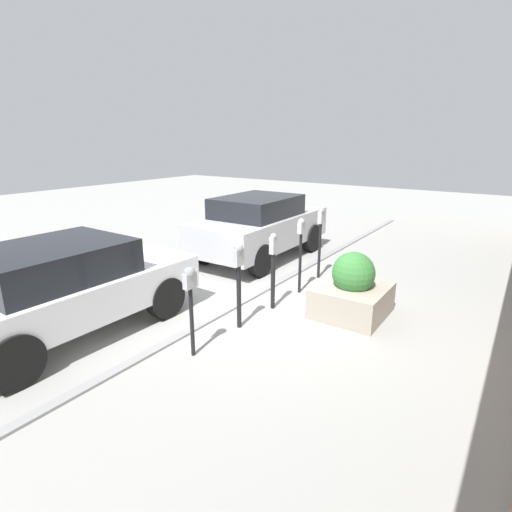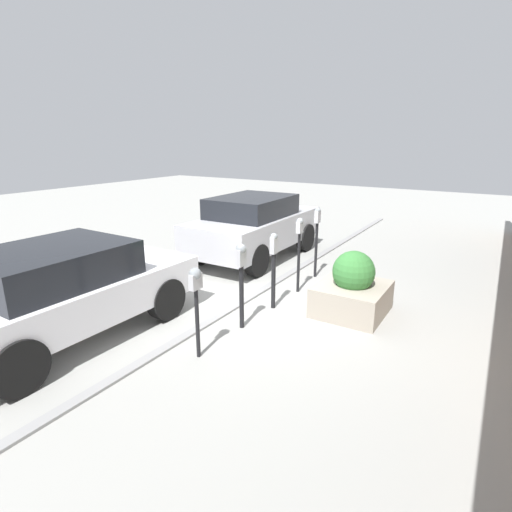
{
  "view_description": "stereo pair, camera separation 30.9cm",
  "coord_description": "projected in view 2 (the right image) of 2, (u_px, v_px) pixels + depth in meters",
  "views": [
    {
      "loc": [
        -5.77,
        -4.11,
        3.0
      ],
      "look_at": [
        0.0,
        -0.15,
        0.94
      ],
      "focal_mm": 28.0,
      "sensor_mm": 36.0,
      "label": 1
    },
    {
      "loc": [
        -5.94,
        -3.86,
        3.0
      ],
      "look_at": [
        0.0,
        -0.15,
        0.94
      ],
      "focal_mm": 28.0,
      "sensor_mm": 36.0,
      "label": 2
    }
  ],
  "objects": [
    {
      "name": "parked_car_middle",
      "position": [
        255.0,
        225.0,
        10.25
      ],
      "size": [
        4.13,
        1.9,
        1.62
      ],
      "rotation": [
        0.0,
        0.0,
        0.02
      ],
      "color": "#B7B7BC",
      "rests_on": "ground_plane"
    },
    {
      "name": "planter_box",
      "position": [
        352.0,
        290.0,
        7.05
      ],
      "size": [
        1.26,
        1.16,
        1.14
      ],
      "color": "#A39989",
      "rests_on": "ground_plane"
    },
    {
      "name": "parked_car_front",
      "position": [
        63.0,
        289.0,
        6.09
      ],
      "size": [
        4.07,
        1.95,
        1.48
      ],
      "rotation": [
        0.0,
        0.0,
        -0.01
      ],
      "color": "silver",
      "rests_on": "ground_plane"
    },
    {
      "name": "ground_plane",
      "position": [
        249.0,
        302.0,
        7.64
      ],
      "size": [
        40.0,
        40.0,
        0.0
      ],
      "primitive_type": "plane",
      "color": "#999993"
    },
    {
      "name": "parking_meter_farthest",
      "position": [
        317.0,
        230.0,
        8.73
      ],
      "size": [
        0.15,
        0.13,
        1.58
      ],
      "color": "black",
      "rests_on": "ground_plane"
    },
    {
      "name": "parking_meter_fourth",
      "position": [
        299.0,
        240.0,
        7.85
      ],
      "size": [
        0.16,
        0.14,
        1.53
      ],
      "color": "black",
      "rests_on": "ground_plane"
    },
    {
      "name": "curb_strip",
      "position": [
        246.0,
        300.0,
        7.68
      ],
      "size": [
        19.0,
        0.16,
        0.04
      ],
      "color": "gray",
      "rests_on": "ground_plane"
    },
    {
      "name": "parking_meter_nearest",
      "position": [
        196.0,
        291.0,
        5.44
      ],
      "size": [
        0.2,
        0.17,
        1.34
      ],
      "color": "black",
      "rests_on": "ground_plane"
    },
    {
      "name": "parking_meter_middle",
      "position": [
        274.0,
        263.0,
        7.13
      ],
      "size": [
        0.14,
        0.12,
        1.41
      ],
      "color": "black",
      "rests_on": "ground_plane"
    },
    {
      "name": "parking_meter_second",
      "position": [
        241.0,
        271.0,
        6.33
      ],
      "size": [
        0.19,
        0.16,
        1.43
      ],
      "color": "black",
      "rests_on": "ground_plane"
    }
  ]
}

